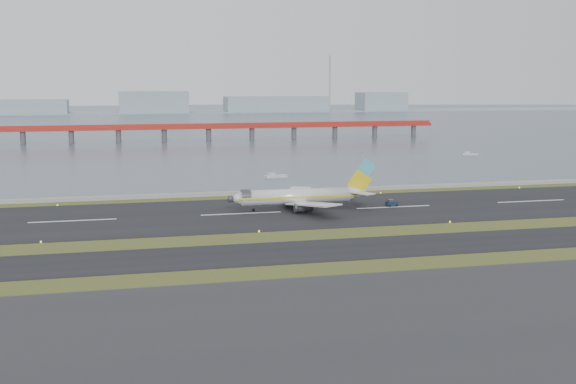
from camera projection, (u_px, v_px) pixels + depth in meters
name	position (u px, v px, depth m)	size (l,w,h in m)	color
ground	(266.00, 240.00, 149.02)	(1000.00, 1000.00, 0.00)	#3D4D1B
apron_strip	(350.00, 327.00, 96.15)	(1000.00, 50.00, 0.10)	#2A2A2C
taxiway_strip	(279.00, 253.00, 137.48)	(1000.00, 18.00, 0.10)	black
runway_strip	(241.00, 214.00, 177.85)	(1000.00, 45.00, 0.10)	black
seawall	(223.00, 194.00, 206.61)	(1000.00, 2.50, 1.00)	gray
bay_water	(152.00, 121.00, 591.14)	(1400.00, 800.00, 1.30)	#414C5D
red_pier	(209.00, 128.00, 392.80)	(260.00, 5.00, 10.20)	#A5251C
far_shoreline	(157.00, 107.00, 747.14)	(1400.00, 80.00, 60.50)	#8C9CA5
airliner	(302.00, 196.00, 183.27)	(38.52, 32.89, 12.80)	silver
pushback_tug	(392.00, 203.00, 188.00)	(3.12, 2.01, 1.91)	#121D31
workboat_near	(275.00, 176.00, 244.30)	(7.97, 3.83, 1.86)	silver
workboat_far	(470.00, 154.00, 318.50)	(6.95, 4.15, 1.61)	silver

